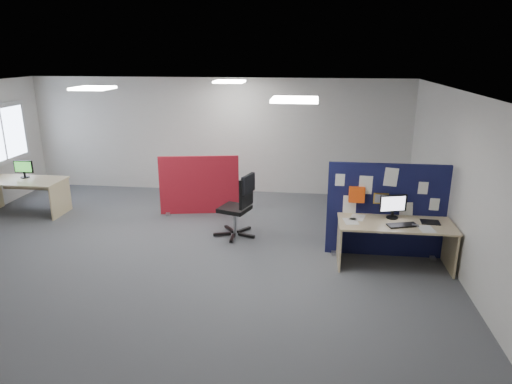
# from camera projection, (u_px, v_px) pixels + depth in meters

# --- Properties ---
(floor) EXTENTS (9.00, 9.00, 0.00)m
(floor) POSITION_uv_depth(u_px,v_px,m) (178.00, 248.00, 7.90)
(floor) COLOR #4E5055
(floor) RESTS_ON ground
(ceiling) EXTENTS (9.00, 7.00, 0.02)m
(ceiling) POSITION_uv_depth(u_px,v_px,m) (169.00, 90.00, 7.10)
(ceiling) COLOR white
(ceiling) RESTS_ON wall_back
(wall_back) EXTENTS (9.00, 0.02, 2.70)m
(wall_back) POSITION_uv_depth(u_px,v_px,m) (217.00, 136.00, 10.82)
(wall_back) COLOR silver
(wall_back) RESTS_ON floor
(wall_front) EXTENTS (9.00, 0.02, 2.70)m
(wall_front) POSITION_uv_depth(u_px,v_px,m) (62.00, 270.00, 4.19)
(wall_front) COLOR silver
(wall_front) RESTS_ON floor
(wall_right) EXTENTS (0.02, 7.00, 2.70)m
(wall_right) POSITION_uv_depth(u_px,v_px,m) (459.00, 183.00, 6.97)
(wall_right) COLOR silver
(wall_right) RESTS_ON floor
(window) EXTENTS (0.06, 1.70, 1.30)m
(window) POSITION_uv_depth(u_px,v_px,m) (2.00, 134.00, 9.87)
(window) COLOR white
(window) RESTS_ON wall_left
(ceiling_lights) EXTENTS (4.10, 4.10, 0.04)m
(ceiling_lights) POSITION_uv_depth(u_px,v_px,m) (200.00, 88.00, 7.71)
(ceiling_lights) COLOR white
(ceiling_lights) RESTS_ON ceiling
(navy_divider) EXTENTS (1.91, 0.30, 1.57)m
(navy_divider) POSITION_uv_depth(u_px,v_px,m) (385.00, 210.00, 7.43)
(navy_divider) COLOR #0F0E35
(navy_divider) RESTS_ON floor
(main_desk) EXTENTS (1.76, 0.78, 0.73)m
(main_desk) POSITION_uv_depth(u_px,v_px,m) (395.00, 232.00, 7.15)
(main_desk) COLOR tan
(main_desk) RESTS_ON floor
(monitor_main) EXTENTS (0.43, 0.18, 0.38)m
(monitor_main) POSITION_uv_depth(u_px,v_px,m) (393.00, 205.00, 7.20)
(monitor_main) COLOR black
(monitor_main) RESTS_ON main_desk
(keyboard) EXTENTS (0.48, 0.30, 0.02)m
(keyboard) POSITION_uv_depth(u_px,v_px,m) (402.00, 225.00, 6.93)
(keyboard) COLOR black
(keyboard) RESTS_ON main_desk
(mouse) EXTENTS (0.11, 0.08, 0.03)m
(mouse) POSITION_uv_depth(u_px,v_px,m) (415.00, 226.00, 6.91)
(mouse) COLOR #939397
(mouse) RESTS_ON main_desk
(paper_tray) EXTENTS (0.29, 0.24, 0.01)m
(paper_tray) POSITION_uv_depth(u_px,v_px,m) (430.00, 222.00, 7.07)
(paper_tray) COLOR black
(paper_tray) RESTS_ON main_desk
(red_divider) EXTENTS (1.62, 0.36, 1.23)m
(red_divider) POSITION_uv_depth(u_px,v_px,m) (199.00, 186.00, 9.46)
(red_divider) COLOR maroon
(red_divider) RESTS_ON floor
(second_desk) EXTENTS (1.65, 0.82, 0.73)m
(second_desk) POSITION_uv_depth(u_px,v_px,m) (25.00, 187.00, 9.51)
(second_desk) COLOR tan
(second_desk) RESTS_ON floor
(monitor_second) EXTENTS (0.40, 0.18, 0.37)m
(monitor_second) POSITION_uv_depth(u_px,v_px,m) (24.00, 168.00, 9.52)
(monitor_second) COLOR black
(monitor_second) RESTS_ON second_desk
(office_chair) EXTENTS (0.78, 0.75, 1.17)m
(office_chair) POSITION_uv_depth(u_px,v_px,m) (240.00, 202.00, 8.22)
(office_chair) COLOR black
(office_chair) RESTS_ON floor
(desk_papers) EXTENTS (1.34, 0.71, 0.00)m
(desk_papers) POSITION_uv_depth(u_px,v_px,m) (377.00, 222.00, 7.07)
(desk_papers) COLOR white
(desk_papers) RESTS_ON main_desk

